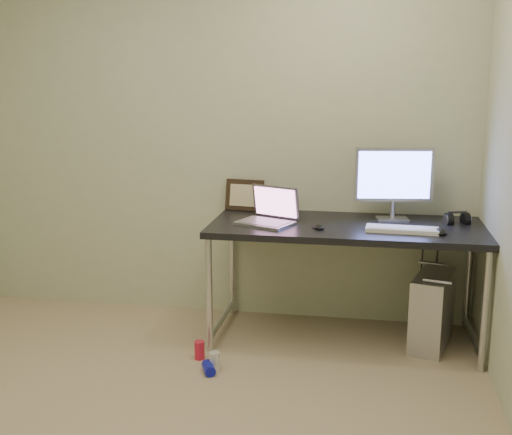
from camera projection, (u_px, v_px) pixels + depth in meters
name	position (u px, v px, depth m)	size (l,w,h in m)	color
wall_back	(213.00, 135.00, 4.32)	(3.50, 0.02, 2.50)	beige
desk	(346.00, 236.00, 3.94)	(1.66, 0.73, 0.75)	black
tower_computer	(432.00, 310.00, 3.93)	(0.31, 0.48, 0.49)	silver
cable_a	(421.00, 268.00, 4.21)	(0.01, 0.01, 0.70)	black
cable_b	(436.00, 273.00, 4.18)	(0.01, 0.01, 0.72)	black
can_red	(200.00, 350.00, 3.78)	(0.06, 0.06, 0.11)	red
can_white	(215.00, 361.00, 3.64)	(0.06, 0.06, 0.11)	silver
can_blue	(209.00, 368.00, 3.60)	(0.06, 0.06, 0.11)	#1015BB
laptop	(269.00, 215.00, 3.94)	(0.40, 0.37, 0.22)	#AAAAB0
monitor	(394.00, 178.00, 3.98)	(0.49, 0.17, 0.46)	#AAAAB0
keyboard	(402.00, 230.00, 3.73)	(0.41, 0.13, 0.03)	white
mouse_right	(440.00, 230.00, 3.67)	(0.08, 0.12, 0.04)	black
mouse_left	(319.00, 226.00, 3.80)	(0.06, 0.10, 0.03)	black
headphones	(457.00, 220.00, 3.93)	(0.17, 0.10, 0.10)	black
picture_frame	(244.00, 195.00, 4.30)	(0.26, 0.03, 0.21)	black
webcam	(281.00, 200.00, 4.24)	(0.04, 0.03, 0.11)	silver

